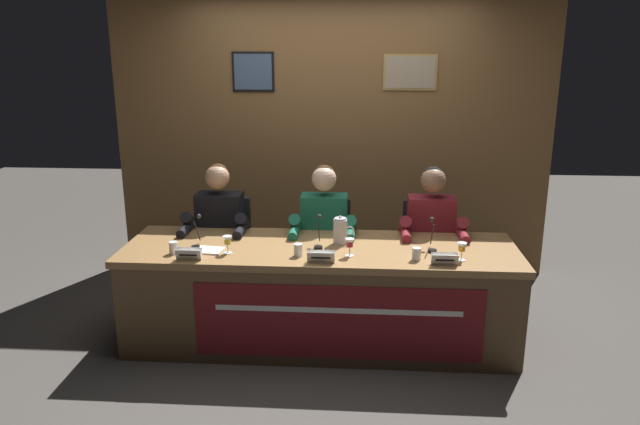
{
  "coord_description": "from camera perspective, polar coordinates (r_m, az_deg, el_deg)",
  "views": [
    {
      "loc": [
        0.27,
        -4.03,
        2.11
      ],
      "look_at": [
        0.0,
        0.0,
        0.97
      ],
      "focal_mm": 33.77,
      "sensor_mm": 36.0,
      "label": 1
    }
  ],
  "objects": [
    {
      "name": "ground_plane",
      "position": [
        4.56,
        0.0,
        -11.87
      ],
      "size": [
        12.0,
        12.0,
        0.0
      ],
      "primitive_type": "plane",
      "color": "#4C4742"
    },
    {
      "name": "wall_back_panelled",
      "position": [
        5.59,
        1.05,
        7.43
      ],
      "size": [
        3.98,
        0.14,
        2.6
      ],
      "color": "brown",
      "rests_on": "ground_plane"
    },
    {
      "name": "conference_table",
      "position": [
        4.25,
        -0.04,
        -6.67
      ],
      "size": [
        2.78,
        0.84,
        0.72
      ],
      "color": "olive",
      "rests_on": "ground_plane"
    },
    {
      "name": "chair_left",
      "position": [
        5.05,
        -8.97,
        -3.95
      ],
      "size": [
        0.44,
        0.45,
        0.89
      ],
      "color": "black",
      "rests_on": "ground_plane"
    },
    {
      "name": "panelist_left",
      "position": [
        4.78,
        -9.63,
        -1.63
      ],
      "size": [
        0.51,
        0.48,
        1.22
      ],
      "color": "black",
      "rests_on": "ground_plane"
    },
    {
      "name": "nameplate_left",
      "position": [
        4.09,
        -12.33,
        -3.88
      ],
      "size": [
        0.17,
        0.06,
        0.08
      ],
      "color": "white",
      "rests_on": "conference_table"
    },
    {
      "name": "juice_glass_left",
      "position": [
        4.15,
        -8.76,
        -2.71
      ],
      "size": [
        0.06,
        0.06,
        0.12
      ],
      "color": "white",
      "rests_on": "conference_table"
    },
    {
      "name": "water_cup_left",
      "position": [
        4.23,
        -13.71,
        -3.32
      ],
      "size": [
        0.06,
        0.06,
        0.08
      ],
      "color": "silver",
      "rests_on": "conference_table"
    },
    {
      "name": "microphone_left",
      "position": [
        4.33,
        -11.6,
        -2.26
      ],
      "size": [
        0.06,
        0.17,
        0.22
      ],
      "color": "black",
      "rests_on": "conference_table"
    },
    {
      "name": "chair_center",
      "position": [
        4.93,
        0.48,
        -4.22
      ],
      "size": [
        0.44,
        0.45,
        0.89
      ],
      "color": "black",
      "rests_on": "ground_plane"
    },
    {
      "name": "panelist_center",
      "position": [
        4.66,
        0.34,
        -1.86
      ],
      "size": [
        0.51,
        0.48,
        1.22
      ],
      "color": "black",
      "rests_on": "ground_plane"
    },
    {
      "name": "nameplate_center",
      "position": [
        3.95,
        0.09,
        -4.22
      ],
      "size": [
        0.18,
        0.06,
        0.08
      ],
      "color": "white",
      "rests_on": "conference_table"
    },
    {
      "name": "juice_glass_center",
      "position": [
        4.06,
        2.83,
        -3.0
      ],
      "size": [
        0.06,
        0.06,
        0.12
      ],
      "color": "white",
      "rests_on": "conference_table"
    },
    {
      "name": "water_cup_center",
      "position": [
        4.07,
        -2.08,
        -3.63
      ],
      "size": [
        0.06,
        0.06,
        0.08
      ],
      "color": "silver",
      "rests_on": "conference_table"
    },
    {
      "name": "microphone_center",
      "position": [
        4.23,
        -0.13,
        -2.34
      ],
      "size": [
        0.06,
        0.17,
        0.22
      ],
      "color": "black",
      "rests_on": "conference_table"
    },
    {
      "name": "chair_right",
      "position": [
        4.96,
        10.1,
        -4.37
      ],
      "size": [
        0.44,
        0.45,
        0.89
      ],
      "color": "black",
      "rests_on": "ground_plane"
    },
    {
      "name": "panelist_right",
      "position": [
        4.68,
        10.51,
        -2.04
      ],
      "size": [
        0.51,
        0.48,
        1.22
      ],
      "color": "black",
      "rests_on": "ground_plane"
    },
    {
      "name": "nameplate_right",
      "position": [
        3.99,
        11.72,
        -4.36
      ],
      "size": [
        0.17,
        0.06,
        0.08
      ],
      "color": "white",
      "rests_on": "conference_table"
    },
    {
      "name": "juice_glass_right",
      "position": [
        4.08,
        13.3,
        -3.3
      ],
      "size": [
        0.06,
        0.06,
        0.12
      ],
      "color": "white",
      "rests_on": "conference_table"
    },
    {
      "name": "water_cup_right",
      "position": [
        4.05,
        9.12,
        -3.96
      ],
      "size": [
        0.06,
        0.06,
        0.08
      ],
      "color": "silver",
      "rests_on": "conference_table"
    },
    {
      "name": "microphone_right",
      "position": [
        4.24,
        10.59,
        -2.59
      ],
      "size": [
        0.06,
        0.17,
        0.22
      ],
      "color": "black",
      "rests_on": "conference_table"
    },
    {
      "name": "water_pitcher_central",
      "position": [
        4.3,
        1.95,
        -1.76
      ],
      "size": [
        0.15,
        0.1,
        0.21
      ],
      "color": "silver",
      "rests_on": "conference_table"
    },
    {
      "name": "document_stack_left",
      "position": [
        4.24,
        -10.57,
        -3.54
      ],
      "size": [
        0.23,
        0.18,
        0.01
      ],
      "color": "white",
      "rests_on": "conference_table"
    }
  ]
}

